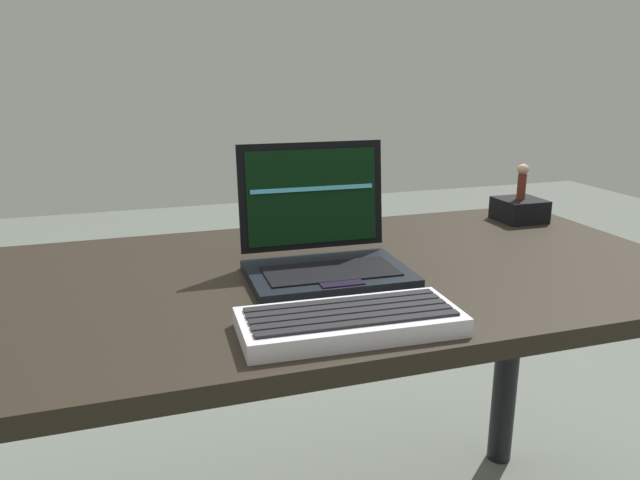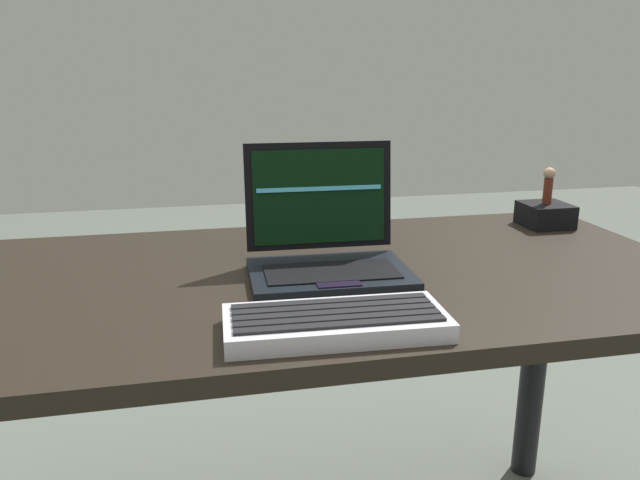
{
  "view_description": "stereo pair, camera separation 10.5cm",
  "coord_description": "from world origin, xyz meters",
  "px_view_note": "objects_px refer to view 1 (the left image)",
  "views": [
    {
      "loc": [
        -0.28,
        -1.03,
        1.12
      ],
      "look_at": [
        0.03,
        -0.06,
        0.83
      ],
      "focal_mm": 34.34,
      "sensor_mm": 36.0,
      "label": 1
    },
    {
      "loc": [
        -0.18,
        -1.06,
        1.12
      ],
      "look_at": [
        0.03,
        -0.06,
        0.83
      ],
      "focal_mm": 34.34,
      "sensor_mm": 36.0,
      "label": 2
    }
  ],
  "objects_px": {
    "figurine": "(522,179)",
    "external_keyboard": "(350,321)",
    "figurine_stand": "(519,210)",
    "laptop_front": "(323,248)"
  },
  "relations": [
    {
      "from": "figurine",
      "to": "external_keyboard",
      "type": "bearing_deg",
      "value": -142.28
    },
    {
      "from": "figurine_stand",
      "to": "external_keyboard",
      "type": "bearing_deg",
      "value": -142.28
    },
    {
      "from": "laptop_front",
      "to": "figurine",
      "type": "bearing_deg",
      "value": 21.29
    },
    {
      "from": "laptop_front",
      "to": "figurine_stand",
      "type": "xyz_separation_m",
      "value": [
        0.59,
        0.23,
        -0.02
      ]
    },
    {
      "from": "figurine_stand",
      "to": "figurine",
      "type": "xyz_separation_m",
      "value": [
        0.0,
        0.0,
        0.08
      ]
    },
    {
      "from": "laptop_front",
      "to": "figurine_stand",
      "type": "height_order",
      "value": "laptop_front"
    },
    {
      "from": "laptop_front",
      "to": "figurine",
      "type": "distance_m",
      "value": 0.63
    },
    {
      "from": "laptop_front",
      "to": "figurine",
      "type": "relative_size",
      "value": 3.37
    },
    {
      "from": "figurine",
      "to": "figurine_stand",
      "type": "bearing_deg",
      "value": 0.0
    },
    {
      "from": "laptop_front",
      "to": "external_keyboard",
      "type": "height_order",
      "value": "laptop_front"
    }
  ]
}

